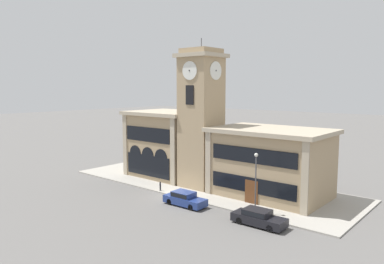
{
  "coord_description": "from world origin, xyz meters",
  "views": [
    {
      "loc": [
        27.8,
        -29.45,
        11.99
      ],
      "look_at": [
        0.31,
        3.11,
        6.94
      ],
      "focal_mm": 35.0,
      "sensor_mm": 36.0,
      "label": 1
    }
  ],
  "objects_px": {
    "parked_car_near": "(185,198)",
    "bollard": "(160,186)",
    "street_lamp": "(256,174)",
    "parked_car_mid": "(258,217)"
  },
  "relations": [
    {
      "from": "parked_car_near",
      "to": "bollard",
      "type": "height_order",
      "value": "parked_car_near"
    },
    {
      "from": "street_lamp",
      "to": "parked_car_near",
      "type": "bearing_deg",
      "value": -162.06
    },
    {
      "from": "street_lamp",
      "to": "bollard",
      "type": "height_order",
      "value": "street_lamp"
    },
    {
      "from": "parked_car_mid",
      "to": "street_lamp",
      "type": "relative_size",
      "value": 0.83
    },
    {
      "from": "parked_car_mid",
      "to": "parked_car_near",
      "type": "bearing_deg",
      "value": 179.03
    },
    {
      "from": "parked_car_near",
      "to": "parked_car_mid",
      "type": "bearing_deg",
      "value": -0.97
    },
    {
      "from": "parked_car_near",
      "to": "street_lamp",
      "type": "distance_m",
      "value": 7.97
    },
    {
      "from": "parked_car_near",
      "to": "bollard",
      "type": "distance_m",
      "value": 5.82
    },
    {
      "from": "bollard",
      "to": "parked_car_mid",
      "type": "bearing_deg",
      "value": -7.99
    },
    {
      "from": "street_lamp",
      "to": "bollard",
      "type": "bearing_deg",
      "value": -178.74
    }
  ]
}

